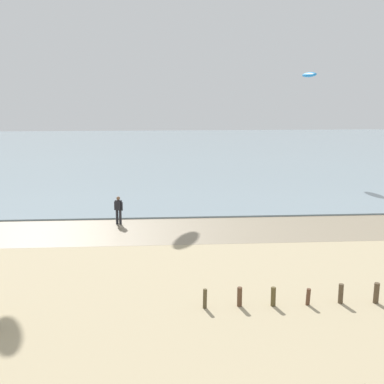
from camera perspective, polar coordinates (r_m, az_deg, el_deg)
name	(u,v)px	position (r m, az deg, el deg)	size (l,w,h in m)	color
wet_sand_strip	(204,230)	(30.39, 1.33, -4.13)	(120.00, 5.73, 0.01)	gray
sea	(176,152)	(67.57, -1.73, 4.37)	(160.00, 70.00, 0.10)	#7F939E
person_nearest_camera	(119,209)	(31.72, -7.98, -1.88)	(0.52, 0.35, 1.71)	#232328
kite_aloft_7	(309,75)	(50.07, 12.61, 12.31)	(2.68, 0.86, 0.43)	#2384D1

